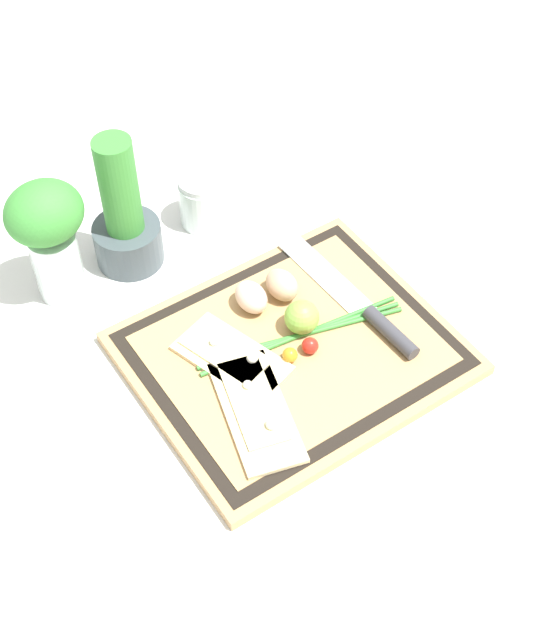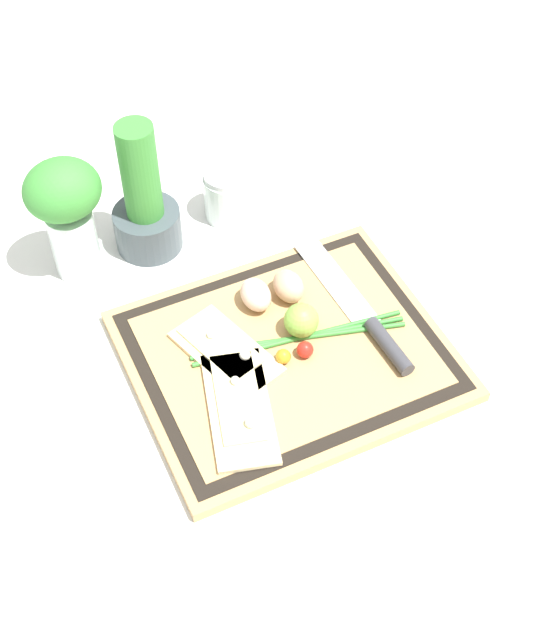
# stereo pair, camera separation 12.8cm
# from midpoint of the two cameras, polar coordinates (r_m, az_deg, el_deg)

# --- Properties ---
(ground_plane) EXTENTS (6.00, 6.00, 0.00)m
(ground_plane) POSITION_cam_midpoint_polar(r_m,az_deg,el_deg) (1.29, -1.70, -2.56)
(ground_plane) COLOR silver
(cutting_board) EXTENTS (0.44, 0.37, 0.02)m
(cutting_board) POSITION_cam_midpoint_polar(r_m,az_deg,el_deg) (1.28, -1.71, -2.28)
(cutting_board) COLOR tan
(cutting_board) RESTS_ON ground_plane
(pizza_slice_near) EXTENTS (0.13, 0.21, 0.02)m
(pizza_slice_near) POSITION_cam_midpoint_polar(r_m,az_deg,el_deg) (1.21, -4.27, -5.90)
(pizza_slice_near) COLOR beige
(pizza_slice_near) RESTS_ON cutting_board
(pizza_slice_far) EXTENTS (0.13, 0.18, 0.02)m
(pizza_slice_far) POSITION_cam_midpoint_polar(r_m,az_deg,el_deg) (1.26, -5.73, -2.50)
(pizza_slice_far) COLOR beige
(pizza_slice_far) RESTS_ON cutting_board
(knife) EXTENTS (0.05, 0.30, 0.02)m
(knife) POSITION_cam_midpoint_polar(r_m,az_deg,el_deg) (1.31, 3.26, 0.30)
(knife) COLOR silver
(knife) RESTS_ON cutting_board
(egg_brown) EXTENTS (0.04, 0.06, 0.04)m
(egg_brown) POSITION_cam_midpoint_polar(r_m,az_deg,el_deg) (1.32, -2.30, 2.10)
(egg_brown) COLOR tan
(egg_brown) RESTS_ON cutting_board
(egg_pink) EXTENTS (0.04, 0.06, 0.04)m
(egg_pink) POSITION_cam_midpoint_polar(r_m,az_deg,el_deg) (1.31, -4.30, 1.31)
(egg_pink) COLOR beige
(egg_pink) RESTS_ON cutting_board
(lime) EXTENTS (0.05, 0.05, 0.05)m
(lime) POSITION_cam_midpoint_polar(r_m,az_deg,el_deg) (1.28, -1.12, 0.02)
(lime) COLOR #7FB742
(lime) RESTS_ON cutting_board
(cherry_tomato_red) EXTENTS (0.02, 0.02, 0.02)m
(cherry_tomato_red) POSITION_cam_midpoint_polar(r_m,az_deg,el_deg) (1.26, -0.62, -1.83)
(cherry_tomato_red) COLOR red
(cherry_tomato_red) RESTS_ON cutting_board
(cherry_tomato_yellow) EXTENTS (0.02, 0.02, 0.02)m
(cherry_tomato_yellow) POSITION_cam_midpoint_polar(r_m,az_deg,el_deg) (1.25, -1.94, -2.44)
(cherry_tomato_yellow) COLOR orange
(cherry_tomato_yellow) RESTS_ON cutting_board
(scallion_bunch) EXTENTS (0.31, 0.09, 0.01)m
(scallion_bunch) POSITION_cam_midpoint_polar(r_m,az_deg,el_deg) (1.28, -1.18, -1.14)
(scallion_bunch) COLOR #388433
(scallion_bunch) RESTS_ON cutting_board
(herb_pot) EXTENTS (0.11, 0.11, 0.23)m
(herb_pot) POSITION_cam_midpoint_polar(r_m,az_deg,el_deg) (1.40, -12.19, 6.04)
(herb_pot) COLOR #3D474C
(herb_pot) RESTS_ON ground_plane
(sauce_jar) EXTENTS (0.08, 0.08, 0.09)m
(sauce_jar) POSITION_cam_midpoint_polar(r_m,az_deg,el_deg) (1.47, -7.10, 7.31)
(sauce_jar) COLOR silver
(sauce_jar) RESTS_ON ground_plane
(herb_glass) EXTENTS (0.12, 0.10, 0.21)m
(herb_glass) POSITION_cam_midpoint_polar(r_m,az_deg,el_deg) (1.34, -16.93, 5.27)
(herb_glass) COLOR silver
(herb_glass) RESTS_ON ground_plane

